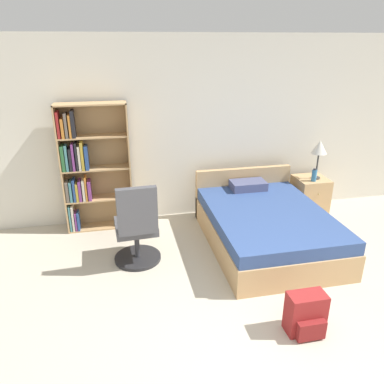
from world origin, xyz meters
name	(u,v)px	position (x,y,z in m)	size (l,w,h in m)	color
ground_plane	(289,380)	(0.00, 0.00, 0.00)	(14.00, 14.00, 0.00)	#BCB29E
wall_back	(199,130)	(0.00, 3.23, 1.30)	(9.00, 0.06, 2.60)	silver
bookshelf	(87,168)	(-1.61, 3.01, 0.90)	(0.91, 0.27, 1.76)	tan
bed	(265,225)	(0.63, 2.09, 0.26)	(1.45, 2.01, 0.75)	tan
office_chair	(137,229)	(-1.04, 1.93, 0.46)	(0.57, 0.61, 1.05)	#232326
nightstand	(310,195)	(1.68, 2.88, 0.28)	(0.47, 0.50, 0.55)	tan
table_lamp	(319,148)	(1.73, 2.86, 1.02)	(0.22, 0.22, 0.59)	#333333
water_bottle	(314,175)	(1.65, 2.76, 0.64)	(0.07, 0.07, 0.19)	teal
backpack_red	(306,315)	(0.37, 0.47, 0.19)	(0.35, 0.26, 0.40)	maroon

